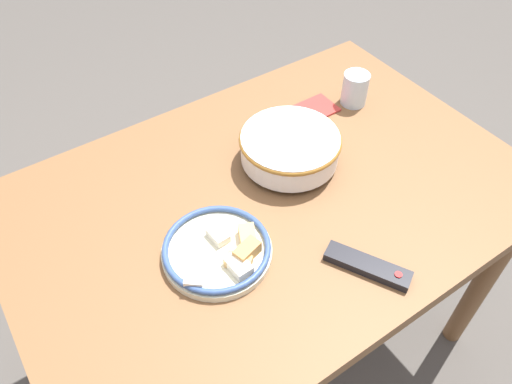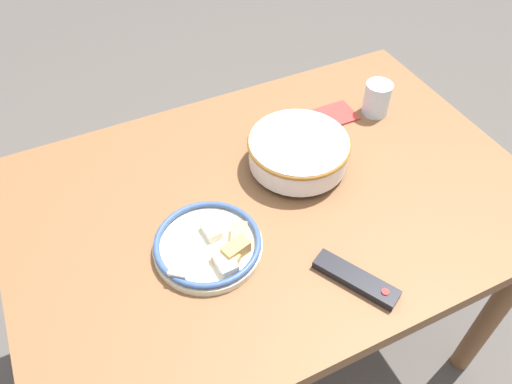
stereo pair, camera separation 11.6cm
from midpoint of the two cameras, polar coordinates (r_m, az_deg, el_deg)
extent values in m
plane|color=#4C4742|center=(1.85, -0.66, -16.48)|extent=(8.00, 8.00, 0.00)
cube|color=brown|center=(1.22, -0.96, -0.95)|extent=(1.26, 0.85, 0.04)
cylinder|color=brown|center=(1.94, 7.21, 4.98)|extent=(0.06, 0.06, 0.72)
cylinder|color=brown|center=(1.67, -24.60, -10.08)|extent=(0.06, 0.06, 0.72)
cylinder|color=brown|center=(1.67, 22.95, -9.17)|extent=(0.06, 0.06, 0.72)
cylinder|color=silver|center=(1.28, 1.22, 3.57)|extent=(0.11, 0.11, 0.02)
cylinder|color=silver|center=(1.25, 1.25, 5.00)|extent=(0.25, 0.25, 0.07)
cylinder|color=#C67A33|center=(1.26, 1.25, 4.82)|extent=(0.22, 0.22, 0.06)
torus|color=#936023|center=(1.23, 1.27, 5.93)|extent=(0.26, 0.26, 0.01)
cylinder|color=beige|center=(1.10, -7.51, -6.98)|extent=(0.24, 0.24, 0.02)
torus|color=#334C7F|center=(1.09, -7.59, -6.48)|extent=(0.24, 0.24, 0.01)
cube|color=tan|center=(1.05, -5.17, -8.13)|extent=(0.06, 0.06, 0.02)
cube|color=tan|center=(1.09, -4.04, -5.26)|extent=(0.05, 0.06, 0.03)
cube|color=silver|center=(1.10, -7.39, -5.09)|extent=(0.04, 0.05, 0.02)
cube|color=silver|center=(1.05, -5.23, -8.56)|extent=(0.04, 0.06, 0.02)
cube|color=silver|center=(1.05, -10.18, -9.57)|extent=(0.06, 0.07, 0.02)
cube|color=tan|center=(1.06, -4.16, -6.97)|extent=(0.07, 0.05, 0.03)
cube|color=black|center=(1.08, 9.64, -8.50)|extent=(0.13, 0.18, 0.02)
cylinder|color=red|center=(1.07, 12.99, -9.37)|extent=(0.02, 0.02, 0.00)
cylinder|color=silver|center=(1.47, 9.01, 11.47)|extent=(0.07, 0.07, 0.10)
cube|color=#B2332D|center=(1.45, 4.27, 9.26)|extent=(0.13, 0.09, 0.01)
camera|label=1|loc=(0.06, -92.87, -3.10)|focal=35.00mm
camera|label=2|loc=(0.06, 87.13, 3.10)|focal=35.00mm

